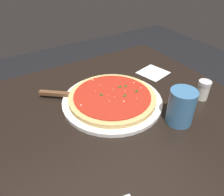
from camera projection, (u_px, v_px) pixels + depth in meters
restaurant_table at (119, 140)px, 0.88m from camera, size 0.86×0.90×0.77m
serving_plate at (112, 101)px, 0.82m from camera, size 0.36×0.36×0.01m
pizza at (112, 97)px, 0.81m from camera, size 0.32×0.32×0.02m
pizza_server at (67, 95)px, 0.83m from camera, size 0.17×0.20×0.01m
cup_tall_drink at (181, 107)px, 0.71m from camera, size 0.08×0.08×0.12m
napkin_folded_right at (153, 73)px, 1.01m from camera, size 0.14×0.14×0.00m
parmesan_shaker at (203, 90)px, 0.83m from camera, size 0.05×0.05×0.07m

